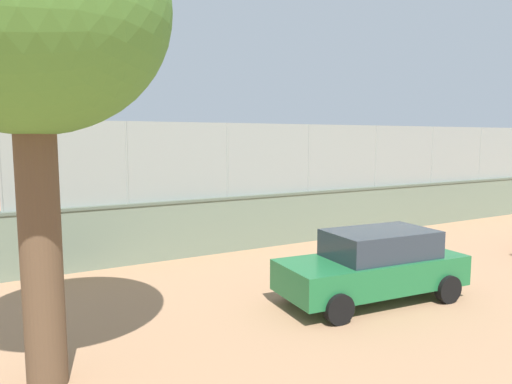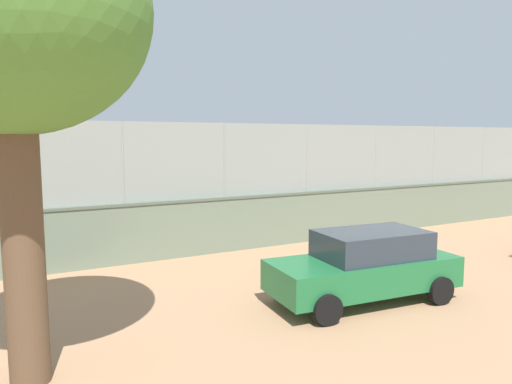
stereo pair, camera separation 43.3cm
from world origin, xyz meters
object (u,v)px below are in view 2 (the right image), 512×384
(player_near_wall_returning, at_px, (174,213))
(parked_car_green, at_px, (366,265))
(sports_ball, at_px, (299,191))
(player_foreground_swinging, at_px, (286,186))
(tree_beyond_parking_far, at_px, (10,13))
(player_baseline_waiting, at_px, (189,201))

(player_near_wall_returning, relative_size, parked_car_green, 0.39)
(player_near_wall_returning, bearing_deg, sports_ball, -150.08)
(player_foreground_swinging, height_order, tree_beyond_parking_far, tree_beyond_parking_far)
(player_foreground_swinging, distance_m, sports_ball, 0.90)
(sports_ball, bearing_deg, player_baseline_waiting, 17.02)
(player_foreground_swinging, bearing_deg, tree_beyond_parking_far, 45.89)
(player_foreground_swinging, xyz_separation_m, player_baseline_waiting, (6.71, 2.98, -0.03))
(sports_ball, bearing_deg, tree_beyond_parking_far, 43.50)
(player_baseline_waiting, height_order, player_near_wall_returning, player_near_wall_returning)
(player_near_wall_returning, distance_m, parked_car_green, 8.01)
(player_near_wall_returning, height_order, tree_beyond_parking_far, tree_beyond_parking_far)
(player_near_wall_returning, height_order, sports_ball, player_near_wall_returning)
(player_near_wall_returning, xyz_separation_m, parked_car_green, (-1.68, 7.83, -0.19))
(player_foreground_swinging, height_order, player_baseline_waiting, player_foreground_swinging)
(player_foreground_swinging, bearing_deg, sports_ball, 109.88)
(player_foreground_swinging, xyz_separation_m, parked_car_green, (6.69, 13.65, -0.21))
(player_foreground_swinging, xyz_separation_m, sports_ball, (-0.30, 0.83, -0.18))
(player_baseline_waiting, height_order, parked_car_green, player_baseline_waiting)
(player_baseline_waiting, xyz_separation_m, sports_ball, (-7.01, -2.15, -0.15))
(sports_ball, height_order, parked_car_green, parked_car_green)
(player_baseline_waiting, xyz_separation_m, parked_car_green, (-0.02, 10.67, -0.17))
(player_foreground_swinging, relative_size, tree_beyond_parking_far, 0.24)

